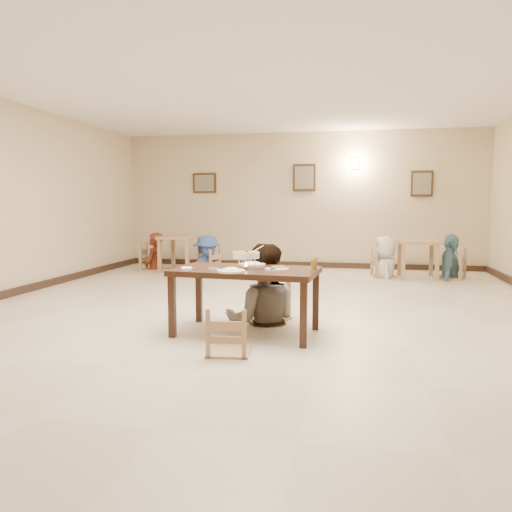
% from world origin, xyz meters
% --- Properties ---
extents(floor, '(10.00, 10.00, 0.00)m').
position_xyz_m(floor, '(0.00, 0.00, 0.00)').
color(floor, beige).
rests_on(floor, ground).
extents(ceiling, '(10.00, 10.00, 0.00)m').
position_xyz_m(ceiling, '(0.00, 0.00, 3.00)').
color(ceiling, white).
rests_on(ceiling, wall_back).
extents(wall_back, '(10.00, 0.00, 10.00)m').
position_xyz_m(wall_back, '(0.00, 5.00, 1.50)').
color(wall_back, beige).
rests_on(wall_back, floor).
extents(baseboard_back, '(8.00, 0.06, 0.12)m').
position_xyz_m(baseboard_back, '(0.00, 4.97, 0.06)').
color(baseboard_back, black).
rests_on(baseboard_back, floor).
extents(picture_a, '(0.55, 0.04, 0.45)m').
position_xyz_m(picture_a, '(-2.20, 4.96, 1.90)').
color(picture_a, '#362213').
rests_on(picture_a, wall_back).
extents(picture_b, '(0.50, 0.04, 0.60)m').
position_xyz_m(picture_b, '(0.10, 4.96, 2.00)').
color(picture_b, '#362213').
rests_on(picture_b, wall_back).
extents(picture_c, '(0.45, 0.04, 0.55)m').
position_xyz_m(picture_c, '(2.60, 4.96, 1.85)').
color(picture_c, '#362213').
rests_on(picture_c, wall_back).
extents(wall_sconce, '(0.16, 0.05, 0.22)m').
position_xyz_m(wall_sconce, '(1.20, 4.96, 2.30)').
color(wall_sconce, '#FFD88C').
rests_on(wall_sconce, wall_back).
extents(main_table, '(1.61, 1.00, 0.72)m').
position_xyz_m(main_table, '(0.05, -0.91, 0.64)').
color(main_table, '#361C12').
rests_on(main_table, floor).
extents(chair_far, '(0.47, 0.47, 1.00)m').
position_xyz_m(chair_far, '(0.17, -0.27, 0.50)').
color(chair_far, tan).
rests_on(chair_far, floor).
extents(chair_near, '(0.41, 0.41, 0.87)m').
position_xyz_m(chair_near, '(0.05, -1.66, 0.43)').
color(chair_near, tan).
rests_on(chair_near, floor).
extents(main_diner, '(1.05, 0.89, 1.90)m').
position_xyz_m(main_diner, '(0.13, -0.32, 0.95)').
color(main_diner, gray).
rests_on(main_diner, floor).
extents(curry_warmer, '(0.32, 0.29, 0.26)m').
position_xyz_m(curry_warmer, '(0.06, -0.96, 0.87)').
color(curry_warmer, silver).
rests_on(curry_warmer, main_table).
extents(rice_plate_far, '(0.30, 0.30, 0.07)m').
position_xyz_m(rice_plate_far, '(0.07, -0.64, 0.74)').
color(rice_plate_far, white).
rests_on(rice_plate_far, main_table).
extents(rice_plate_near, '(0.29, 0.29, 0.07)m').
position_xyz_m(rice_plate_near, '(-0.04, -1.23, 0.74)').
color(rice_plate_near, white).
rests_on(rice_plate_near, main_table).
extents(fried_plate, '(0.26, 0.26, 0.06)m').
position_xyz_m(fried_plate, '(0.41, -1.01, 0.74)').
color(fried_plate, white).
rests_on(fried_plate, main_table).
extents(chili_dish, '(0.11, 0.11, 0.02)m').
position_xyz_m(chili_dish, '(-0.28, -1.06, 0.73)').
color(chili_dish, white).
rests_on(chili_dish, main_table).
extents(napkin_cutlery, '(0.18, 0.23, 0.03)m').
position_xyz_m(napkin_cutlery, '(-0.54, -1.15, 0.74)').
color(napkin_cutlery, white).
rests_on(napkin_cutlery, main_table).
extents(drink_glass, '(0.07, 0.07, 0.14)m').
position_xyz_m(drink_glass, '(0.79, -0.85, 0.79)').
color(drink_glass, white).
rests_on(drink_glass, main_table).
extents(bg_table_left, '(0.82, 0.82, 0.75)m').
position_xyz_m(bg_table_left, '(-2.40, 3.80, 0.61)').
color(bg_table_left, tan).
rests_on(bg_table_left, floor).
extents(bg_table_right, '(0.75, 0.75, 0.73)m').
position_xyz_m(bg_table_right, '(2.42, 3.76, 0.59)').
color(bg_table_right, tan).
rests_on(bg_table_right, floor).
extents(bg_chair_ll, '(0.51, 0.51, 1.10)m').
position_xyz_m(bg_chair_ll, '(-3.01, 3.85, 0.55)').
color(bg_chair_ll, tan).
rests_on(bg_chair_ll, floor).
extents(bg_chair_lr, '(0.43, 0.43, 0.93)m').
position_xyz_m(bg_chair_lr, '(-1.79, 3.76, 0.46)').
color(bg_chair_lr, tan).
rests_on(bg_chair_lr, floor).
extents(bg_chair_rl, '(0.46, 0.46, 0.98)m').
position_xyz_m(bg_chair_rl, '(1.81, 3.78, 0.49)').
color(bg_chair_rl, tan).
rests_on(bg_chair_rl, floor).
extents(bg_chair_rr, '(0.50, 0.50, 1.07)m').
position_xyz_m(bg_chair_rr, '(3.03, 3.84, 0.53)').
color(bg_chair_rr, tan).
rests_on(bg_chair_rr, floor).
extents(bg_diner_a, '(0.39, 0.59, 1.62)m').
position_xyz_m(bg_diner_a, '(-3.01, 3.85, 0.81)').
color(bg_diner_a, '#5F2514').
rests_on(bg_diner_a, floor).
extents(bg_diner_b, '(0.90, 1.14, 1.54)m').
position_xyz_m(bg_diner_b, '(-1.79, 3.76, 0.77)').
color(bg_diner_b, '#4661AA').
rests_on(bg_diner_b, floor).
extents(bg_diner_c, '(0.59, 0.83, 1.60)m').
position_xyz_m(bg_diner_c, '(1.81, 3.78, 0.80)').
color(bg_diner_c, silver).
rests_on(bg_diner_c, floor).
extents(bg_diner_d, '(0.66, 1.07, 1.70)m').
position_xyz_m(bg_diner_d, '(3.03, 3.84, 0.85)').
color(bg_diner_d, '#59869A').
rests_on(bg_diner_d, floor).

